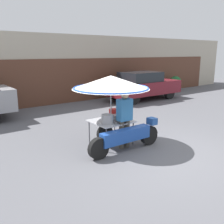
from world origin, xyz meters
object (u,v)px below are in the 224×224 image
Objects in this scene: vendor_person at (125,117)px; parked_car at (142,85)px; potted_plant at (175,83)px; vendor_motorcycle_cart at (112,91)px.

parked_car is at bearing 43.09° from vendor_person.
parked_car is 4.02m from potted_plant.
vendor_motorcycle_cart is 1.43× the size of vendor_person.
vendor_motorcycle_cart is 6.89m from parked_car.
vendor_person is 0.37× the size of parked_car.
vendor_person reaches higher than parked_car.
parked_car is (5.11, 4.78, -0.07)m from vendor_person.
vendor_motorcycle_cart is 2.26× the size of potted_plant.
vendor_person is 10.70m from potted_plant.
vendor_person is 1.58× the size of potted_plant.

